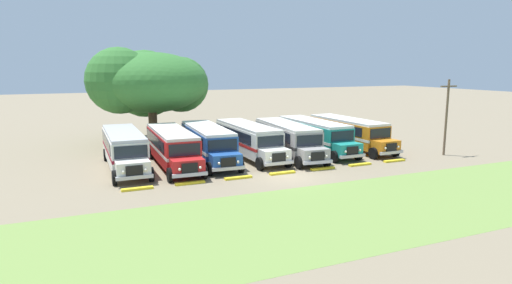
{
  "coord_description": "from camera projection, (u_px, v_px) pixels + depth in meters",
  "views": [
    {
      "loc": [
        -14.12,
        -26.56,
        7.8
      ],
      "look_at": [
        0.0,
        5.78,
        1.6
      ],
      "focal_mm": 30.56,
      "sensor_mm": 36.0,
      "label": 1
    }
  ],
  "objects": [
    {
      "name": "curb_wheelstop_5",
      "position": [
        360.0,
        165.0,
        34.47
      ],
      "size": [
        2.0,
        0.36,
        0.15
      ],
      "primitive_type": "cube",
      "color": "yellow",
      "rests_on": "ground_plane"
    },
    {
      "name": "parked_bus_slot_2",
      "position": [
        208.0,
        142.0,
        35.95
      ],
      "size": [
        3.18,
        10.91,
        2.82
      ],
      "rotation": [
        0.0,
        0.0,
        -1.63
      ],
      "color": "#23519E",
      "rests_on": "ground_plane"
    },
    {
      "name": "parked_bus_slot_4",
      "position": [
        288.0,
        138.0,
        37.99
      ],
      "size": [
        3.36,
        10.94,
        2.82
      ],
      "rotation": [
        0.0,
        0.0,
        -1.64
      ],
      "color": "#9E9993",
      "rests_on": "ground_plane"
    },
    {
      "name": "parked_bus_slot_1",
      "position": [
        172.0,
        146.0,
        34.15
      ],
      "size": [
        2.93,
        10.87,
        2.82
      ],
      "rotation": [
        0.0,
        0.0,
        -1.6
      ],
      "color": "red",
      "rests_on": "ground_plane"
    },
    {
      "name": "parked_bus_slot_0",
      "position": [
        124.0,
        148.0,
        33.43
      ],
      "size": [
        2.82,
        10.86,
        2.82
      ],
      "rotation": [
        0.0,
        0.0,
        -1.59
      ],
      "color": "silver",
      "rests_on": "ground_plane"
    },
    {
      "name": "parked_bus_slot_3",
      "position": [
        249.0,
        139.0,
        37.48
      ],
      "size": [
        2.78,
        10.85,
        2.82
      ],
      "rotation": [
        0.0,
        0.0,
        -1.56
      ],
      "color": "silver",
      "rests_on": "ground_plane"
    },
    {
      "name": "parked_bus_slot_5",
      "position": [
        315.0,
        134.0,
        40.04
      ],
      "size": [
        2.74,
        10.85,
        2.82
      ],
      "rotation": [
        0.0,
        0.0,
        -1.56
      ],
      "color": "teal",
      "rests_on": "ground_plane"
    },
    {
      "name": "foreground_grass_strip",
      "position": [
        355.0,
        210.0,
        23.82
      ],
      "size": [
        80.0,
        10.33,
        0.01
      ],
      "primitive_type": "cube",
      "color": "olive",
      "rests_on": "ground_plane"
    },
    {
      "name": "ground_plane",
      "position": [
        289.0,
        177.0,
        30.88
      ],
      "size": [
        220.0,
        220.0,
        0.0
      ],
      "primitive_type": "plane",
      "color": "#84755B"
    },
    {
      "name": "curb_wheelstop_3",
      "position": [
        282.0,
        173.0,
        31.76
      ],
      "size": [
        2.0,
        0.36,
        0.15
      ],
      "primitive_type": "cube",
      "color": "yellow",
      "rests_on": "ground_plane"
    },
    {
      "name": "parked_bus_slot_6",
      "position": [
        349.0,
        132.0,
        41.41
      ],
      "size": [
        3.0,
        10.88,
        2.82
      ],
      "rotation": [
        0.0,
        0.0,
        -1.54
      ],
      "color": "orange",
      "rests_on": "ground_plane"
    },
    {
      "name": "curb_wheelstop_2",
      "position": [
        238.0,
        178.0,
        30.4
      ],
      "size": [
        2.0,
        0.36,
        0.15
      ],
      "primitive_type": "cube",
      "color": "yellow",
      "rests_on": "ground_plane"
    },
    {
      "name": "broad_shade_tree",
      "position": [
        149.0,
        83.0,
        44.03
      ],
      "size": [
        12.52,
        13.05,
        9.55
      ],
      "color": "brown",
      "rests_on": "ground_plane"
    },
    {
      "name": "curb_wheelstop_1",
      "position": [
        190.0,
        183.0,
        29.04
      ],
      "size": [
        2.0,
        0.36,
        0.15
      ],
      "primitive_type": "cube",
      "color": "yellow",
      "rests_on": "ground_plane"
    },
    {
      "name": "curb_wheelstop_4",
      "position": [
        323.0,
        169.0,
        33.12
      ],
      "size": [
        2.0,
        0.36,
        0.15
      ],
      "primitive_type": "cube",
      "color": "yellow",
      "rests_on": "ground_plane"
    },
    {
      "name": "curb_wheelstop_6",
      "position": [
        394.0,
        161.0,
        35.83
      ],
      "size": [
        2.0,
        0.36,
        0.15
      ],
      "primitive_type": "cube",
      "color": "yellow",
      "rests_on": "ground_plane"
    },
    {
      "name": "utility_pole",
      "position": [
        447.0,
        115.0,
        37.92
      ],
      "size": [
        1.8,
        0.2,
        6.65
      ],
      "color": "brown",
      "rests_on": "ground_plane"
    },
    {
      "name": "curb_wheelstop_0",
      "position": [
        137.0,
        189.0,
        27.68
      ],
      "size": [
        2.0,
        0.36,
        0.15
      ],
      "primitive_type": "cube",
      "color": "yellow",
      "rests_on": "ground_plane"
    }
  ]
}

